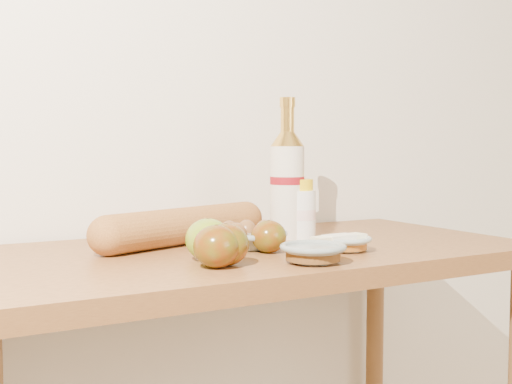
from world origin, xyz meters
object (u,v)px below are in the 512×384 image
egg_bowl (249,237)px  baguette (184,226)px  cream_bottle (301,211)px  bourbon_bottle (287,181)px  table (249,305)px

egg_bowl → baguette: 0.15m
cream_bottle → egg_bowl: cream_bottle is taller
bourbon_bottle → baguette: bearing=160.3°
egg_bowl → baguette: (-0.10, 0.12, 0.02)m
bourbon_bottle → cream_bottle: (0.03, -0.02, -0.07)m
cream_bottle → baguette: (-0.28, 0.04, -0.02)m
cream_bottle → baguette: size_ratio=0.29×
bourbon_bottle → cream_bottle: 0.08m
table → cream_bottle: 0.26m
table → cream_bottle: bearing=21.1°
cream_bottle → table: bearing=-170.9°
baguette → egg_bowl: bearing=-69.7°
table → egg_bowl: size_ratio=5.96×
bourbon_bottle → egg_bowl: (-0.15, -0.09, -0.11)m
bourbon_bottle → egg_bowl: bourbon_bottle is taller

